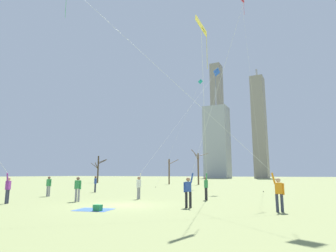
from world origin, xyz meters
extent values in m
plane|color=#848E56|center=(0.00, 0.00, 0.00)|extent=(400.00, 400.00, 0.00)
cylinder|color=gray|center=(-1.35, 3.80, 0.42)|extent=(0.14, 0.14, 0.85)
cylinder|color=gray|center=(-1.37, 4.02, 0.42)|extent=(0.14, 0.14, 0.85)
cube|color=white|center=(-1.36, 3.91, 1.12)|extent=(0.23, 0.35, 0.54)
sphere|color=#9E7051|center=(-1.36, 3.91, 1.51)|extent=(0.22, 0.22, 0.22)
cylinder|color=white|center=(-1.35, 3.70, 1.09)|extent=(0.09, 0.09, 0.55)
cylinder|color=white|center=(-1.38, 4.12, 1.59)|extent=(0.11, 0.21, 0.56)
cube|color=blue|center=(1.00, 16.88, 13.69)|extent=(0.54, 1.00, 1.07)
cylinder|color=black|center=(1.00, 16.88, 13.69)|extent=(0.29, 0.07, 0.69)
cylinder|color=blue|center=(0.84, 16.91, 12.51)|extent=(0.02, 0.02, 1.54)
cylinder|color=silver|center=(-0.19, 10.50, 7.77)|extent=(2.40, 12.77, 11.85)
cylinder|color=black|center=(3.28, 5.41, 0.42)|extent=(0.14, 0.14, 0.85)
cylinder|color=black|center=(3.40, 5.23, 0.42)|extent=(0.14, 0.14, 0.85)
cube|color=#338C4C|center=(3.34, 5.32, 1.12)|extent=(0.35, 0.39, 0.54)
sphere|color=brown|center=(3.34, 5.32, 1.51)|extent=(0.22, 0.22, 0.22)
cylinder|color=#338C4C|center=(3.22, 5.50, 1.09)|extent=(0.09, 0.09, 0.55)
cylinder|color=#338C4C|center=(3.45, 5.14, 1.59)|extent=(0.19, 0.22, 0.56)
cube|color=yellow|center=(5.40, -0.88, 9.57)|extent=(0.53, 1.41, 1.31)
cylinder|color=black|center=(5.40, -0.88, 9.57)|extent=(0.46, 0.16, 0.81)
cylinder|color=yellow|center=(5.66, -0.80, 8.12)|extent=(0.02, 0.02, 1.94)
cylinder|color=silver|center=(4.42, 2.13, 5.71)|extent=(1.96, 6.04, 7.73)
cylinder|color=#33384C|center=(-6.95, -2.39, 0.42)|extent=(0.14, 0.14, 0.85)
cylinder|color=#33384C|center=(-6.83, -2.57, 0.42)|extent=(0.14, 0.14, 0.85)
cube|color=purple|center=(-6.89, -2.48, 1.12)|extent=(0.35, 0.39, 0.54)
sphere|color=tan|center=(-6.89, -2.48, 1.51)|extent=(0.22, 0.22, 0.22)
cylinder|color=purple|center=(-7.01, -2.30, 1.09)|extent=(0.09, 0.09, 0.55)
cylinder|color=purple|center=(-6.78, -2.66, 1.59)|extent=(0.18, 0.22, 0.56)
cylinder|color=black|center=(3.84, 0.53, 0.42)|extent=(0.14, 0.14, 0.85)
cylinder|color=black|center=(4.05, 0.61, 0.42)|extent=(0.14, 0.14, 0.85)
cube|color=#2D4CA5|center=(3.94, 0.57, 1.12)|extent=(0.39, 0.31, 0.54)
sphere|color=#9E7051|center=(3.94, 0.57, 1.51)|extent=(0.22, 0.22, 0.22)
cylinder|color=#2D4CA5|center=(3.75, 0.50, 1.09)|extent=(0.09, 0.09, 0.55)
cylinder|color=#2D4CA5|center=(4.14, 0.64, 1.59)|extent=(0.22, 0.15, 0.56)
cylinder|color=silver|center=(5.95, 2.16, 8.82)|extent=(3.63, 3.04, 13.95)
cylinder|color=#33384C|center=(8.68, 0.89, 0.42)|extent=(0.14, 0.14, 0.85)
cylinder|color=#33384C|center=(8.46, 0.86, 0.42)|extent=(0.14, 0.14, 0.85)
cube|color=orange|center=(8.57, 0.87, 1.12)|extent=(0.36, 0.24, 0.54)
sphere|color=tan|center=(8.57, 0.87, 1.51)|extent=(0.22, 0.22, 0.22)
cylinder|color=orange|center=(8.78, 0.90, 1.09)|extent=(0.09, 0.09, 0.55)
cylinder|color=orange|center=(8.36, 0.84, 1.59)|extent=(0.21, 0.12, 0.56)
cylinder|color=green|center=(-3.35, -2.10, 12.69)|extent=(0.02, 0.02, 1.94)
cylinder|color=silver|center=(2.47, -0.50, 7.99)|extent=(11.79, 2.69, 12.30)
cylinder|color=gray|center=(-9.29, 2.79, 0.42)|extent=(0.14, 0.14, 0.85)
cylinder|color=gray|center=(-9.50, 2.78, 0.42)|extent=(0.14, 0.14, 0.85)
cube|color=#338C4C|center=(-9.40, 2.78, 1.12)|extent=(0.35, 0.22, 0.54)
sphere|color=brown|center=(-9.40, 2.78, 1.51)|extent=(0.22, 0.22, 0.22)
cylinder|color=#338C4C|center=(-9.19, 2.79, 1.09)|extent=(0.09, 0.09, 0.55)
cylinder|color=#338C4C|center=(-9.60, 2.77, 1.09)|extent=(0.09, 0.09, 0.55)
cylinder|color=gray|center=(-4.09, 0.45, 0.42)|extent=(0.14, 0.14, 0.85)
cylinder|color=gray|center=(-3.87, 0.48, 0.42)|extent=(0.14, 0.14, 0.85)
cube|color=#338C4C|center=(-3.98, 0.46, 1.12)|extent=(0.37, 0.25, 0.54)
sphere|color=brown|center=(-3.98, 0.46, 1.51)|extent=(0.22, 0.22, 0.22)
cylinder|color=#338C4C|center=(-4.19, 0.43, 1.09)|extent=(0.09, 0.09, 0.55)
cylinder|color=#338C4C|center=(-3.77, 0.49, 1.09)|extent=(0.09, 0.09, 0.55)
cylinder|color=#33384C|center=(-9.35, 8.47, 0.42)|extent=(0.14, 0.14, 0.85)
cylinder|color=#33384C|center=(-9.52, 8.61, 0.42)|extent=(0.14, 0.14, 0.85)
cube|color=#2D4CA5|center=(-9.43, 8.54, 1.12)|extent=(0.39, 0.37, 0.54)
sphere|color=brown|center=(-9.43, 8.54, 1.51)|extent=(0.22, 0.22, 0.22)
cylinder|color=#2D4CA5|center=(-9.27, 8.40, 1.09)|extent=(0.09, 0.09, 0.55)
cylinder|color=#2D4CA5|center=(-9.59, 8.68, 1.09)|extent=(0.09, 0.09, 0.55)
cylinder|color=red|center=(5.68, 10.24, 16.80)|extent=(0.02, 0.02, 1.33)
cylinder|color=silver|center=(5.54, 13.41, 8.92)|extent=(0.09, 6.34, 17.76)
cylinder|color=#3F3833|center=(5.58, 16.57, 0.04)|extent=(0.10, 0.10, 0.08)
cube|color=teal|center=(-3.95, 24.96, 15.69)|extent=(0.73, 0.25, 0.72)
cylinder|color=black|center=(-3.95, 24.96, 15.69)|extent=(0.14, 0.18, 0.46)
cylinder|color=silver|center=(-6.67, 22.98, 7.87)|extent=(5.46, 3.97, 15.65)
cylinder|color=#3F3833|center=(-9.40, 21.00, 0.04)|extent=(0.10, 0.10, 0.08)
cube|color=#3359B2|center=(-0.04, -2.42, 0.01)|extent=(2.07, 1.78, 0.01)
cube|color=#268C4C|center=(0.46, -2.72, 0.16)|extent=(0.40, 0.28, 0.30)
cylinder|color=#423326|center=(-29.70, 32.78, 2.79)|extent=(0.31, 0.31, 5.58)
cylinder|color=#423326|center=(-29.00, 33.27, 4.54)|extent=(1.52, 1.12, 0.78)
cylinder|color=#423326|center=(-30.39, 32.46, 3.51)|extent=(1.47, 0.76, 1.27)
cylinder|color=#423326|center=(-29.37, 32.13, 3.30)|extent=(0.76, 1.36, 0.56)
cylinder|color=#423326|center=(-29.49, 32.05, 3.41)|extent=(0.59, 1.59, 1.48)
cylinder|color=#423326|center=(-29.05, 33.25, 4.35)|extent=(1.43, 1.08, 0.95)
cylinder|color=brown|center=(-13.04, 32.60, 2.26)|extent=(0.26, 0.26, 4.53)
cylinder|color=brown|center=(-13.33, 33.05, 3.77)|extent=(0.72, 0.99, 0.73)
cylinder|color=brown|center=(-12.52, 33.47, 4.06)|extent=(1.15, 1.82, 0.96)
cylinder|color=brown|center=(-13.33, 32.90, 3.96)|extent=(0.69, 0.68, 0.67)
cylinder|color=brown|center=(-7.47, 32.82, 2.71)|extent=(0.27, 0.27, 5.43)
cylinder|color=brown|center=(-6.78, 33.62, 5.19)|extent=(1.46, 1.68, 0.69)
cylinder|color=brown|center=(-7.86, 32.25, 5.38)|extent=(0.92, 1.26, 1.35)
cylinder|color=brown|center=(-7.70, 33.67, 4.53)|extent=(0.59, 1.78, 0.68)
cylinder|color=brown|center=(-7.54, 32.22, 4.70)|extent=(0.23, 1.27, 1.07)
cube|color=gray|center=(-8.73, 114.68, 22.67)|extent=(5.56, 7.59, 45.35)
cylinder|color=#99999E|center=(-8.73, 114.68, 47.36)|extent=(0.80, 0.80, 4.03)
cube|color=gray|center=(-31.60, 127.76, 30.08)|extent=(5.33, 6.96, 60.16)
cube|color=#9EA3AD|center=(-27.10, 110.45, 16.24)|extent=(10.45, 9.27, 32.48)
cylinder|color=#99999E|center=(-27.10, 110.45, 37.33)|extent=(0.80, 0.80, 9.71)
camera|label=1|loc=(10.01, -14.09, 1.80)|focal=30.21mm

